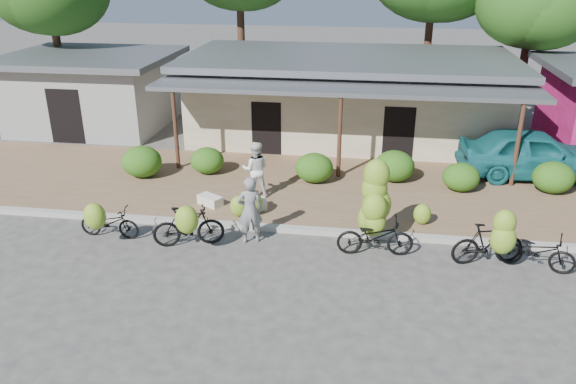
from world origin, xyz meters
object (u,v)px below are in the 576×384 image
at_px(teal_van, 533,153).
at_px(bike_left, 188,225).
at_px(bike_center, 375,216).
at_px(vendor, 250,210).
at_px(sack_far, 210,200).
at_px(sack_near, 252,205).
at_px(bike_far_right, 536,251).
at_px(bike_right, 492,241).
at_px(bike_far_left, 107,221).
at_px(bystander, 256,169).

bearing_deg(teal_van, bike_left, 118.86).
height_order(bike_center, vendor, bike_center).
relative_size(bike_left, sack_far, 2.55).
bearing_deg(vendor, sack_far, -71.07).
height_order(bike_left, vendor, vendor).
relative_size(sack_near, teal_van, 0.18).
height_order(bike_center, bike_far_right, bike_center).
relative_size(bike_left, vendor, 1.05).
xyz_separation_m(sack_far, vendor, (1.63, -1.89, 0.65)).
distance_m(bike_far_right, vendor, 7.10).
bearing_deg(vendor, teal_van, -167.48).
relative_size(vendor, teal_van, 0.38).
height_order(bike_right, sack_near, bike_right).
bearing_deg(bike_far_left, bike_far_right, -87.30).
bearing_deg(sack_far, bike_center, -20.71).
xyz_separation_m(sack_far, bystander, (1.22, 0.89, 0.73)).
bearing_deg(sack_near, bike_far_left, -148.13).
relative_size(sack_far, vendor, 0.41).
xyz_separation_m(bike_far_left, bike_center, (6.99, 0.48, 0.40)).
bearing_deg(bike_left, teal_van, -74.63).
height_order(bystander, teal_van, bystander).
bearing_deg(teal_van, sack_far, 107.40).
relative_size(bike_far_left, teal_van, 0.35).
bearing_deg(sack_near, teal_van, 24.55).
distance_m(bike_right, sack_far, 7.98).
height_order(bike_center, bystander, bike_center).
xyz_separation_m(vendor, teal_van, (8.38, 5.71, 0.03)).
distance_m(sack_far, bystander, 1.67).
xyz_separation_m(sack_near, sack_far, (-1.29, 0.16, -0.01)).
distance_m(bike_left, bike_right, 7.50).
distance_m(sack_near, teal_van, 9.61).
distance_m(bike_center, sack_near, 3.97).
xyz_separation_m(bike_far_left, sack_near, (3.45, 2.15, -0.26)).
bearing_deg(bike_left, sack_near, -44.12).
height_order(bike_right, sack_far, bike_right).
xyz_separation_m(bike_right, bike_far_right, (1.08, 0.10, -0.24)).
bearing_deg(bike_left, bike_far_left, 69.74).
relative_size(bike_center, vendor, 1.29).
bearing_deg(bike_right, teal_van, -35.55).
bearing_deg(bike_far_left, teal_van, -61.02).
distance_m(bike_left, bike_far_right, 8.58).
xyz_separation_m(bike_left, bystander, (1.09, 3.33, 0.35)).
distance_m(bike_far_left, sack_near, 4.07).
relative_size(bike_left, bystander, 1.10).
xyz_separation_m(bike_left, bike_center, (4.71, 0.61, 0.29)).
bearing_deg(bystander, bike_far_left, 35.27).
bearing_deg(bystander, sack_far, 27.98).
xyz_separation_m(bike_right, sack_near, (-6.33, 2.16, -0.44)).
xyz_separation_m(bike_far_left, bike_left, (2.28, -0.13, 0.11)).
distance_m(bike_far_right, sack_near, 7.69).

